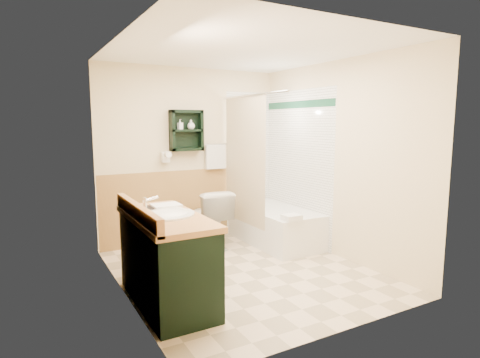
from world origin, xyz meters
name	(u,v)px	position (x,y,z in m)	size (l,w,h in m)	color
floor	(244,272)	(0.00, 0.00, 0.00)	(3.00, 3.00, 0.00)	beige
back_wall	(191,155)	(0.00, 1.52, 1.20)	(2.60, 0.04, 2.40)	#FFF0C7
left_wall	(119,172)	(-1.32, 0.00, 1.20)	(0.04, 3.00, 2.40)	#FFF0C7
right_wall	(337,160)	(1.32, 0.00, 1.20)	(0.04, 3.00, 2.40)	#FFF0C7
ceiling	(244,48)	(0.00, 0.00, 2.42)	(2.60, 3.00, 0.04)	white
wainscot_left	(126,246)	(-1.29, 0.00, 0.50)	(2.98, 2.98, 1.00)	tan
wainscot_back	(192,205)	(0.00, 1.49, 0.50)	(2.58, 2.58, 1.00)	tan
mirror_frame	(140,142)	(-1.27, -0.55, 1.50)	(1.30, 1.30, 1.00)	brown
mirror_glass	(141,142)	(-1.27, -0.55, 1.50)	(1.20, 1.20, 0.90)	white
tile_right	(297,166)	(1.28, 0.75, 1.05)	(1.50, 1.50, 2.10)	white
tile_back	(255,163)	(1.03, 1.48, 1.05)	(0.95, 0.95, 2.10)	white
tile_accent	(298,105)	(1.27, 0.75, 1.90)	(1.50, 1.50, 0.10)	#14462E
wall_shelf	(186,130)	(-0.10, 1.41, 1.55)	(0.45, 0.15, 0.55)	black
hair_dryer	(165,157)	(-0.40, 1.43, 1.20)	(0.10, 0.24, 0.18)	white
towel_bar	(215,144)	(0.35, 1.45, 1.35)	(0.40, 0.06, 0.40)	white
curtain_rod	(251,95)	(0.53, 0.75, 2.00)	(0.03, 0.03, 1.60)	silver
shower_curtain	(244,161)	(0.53, 0.92, 1.15)	(1.05, 1.05, 1.70)	beige
vanity	(167,259)	(-0.99, -0.31, 0.41)	(0.59, 1.30, 0.83)	black
bathtub	(273,225)	(0.93, 0.81, 0.24)	(0.72, 1.50, 0.48)	white
toilet	(209,218)	(0.07, 1.06, 0.38)	(0.43, 0.78, 0.76)	white
counter_towel	(166,206)	(-0.89, -0.03, 0.85)	(0.27, 0.21, 0.04)	white
vanity_book	(139,198)	(-1.16, -0.03, 0.95)	(0.18, 0.02, 0.25)	black
tub_towel	(292,218)	(0.73, 0.12, 0.51)	(0.21, 0.18, 0.07)	white
soap_bottle_a	(180,127)	(-0.19, 1.40, 1.60)	(0.06, 0.13, 0.06)	white
soap_bottle_b	(191,126)	(-0.03, 1.40, 1.62)	(0.10, 0.13, 0.10)	white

